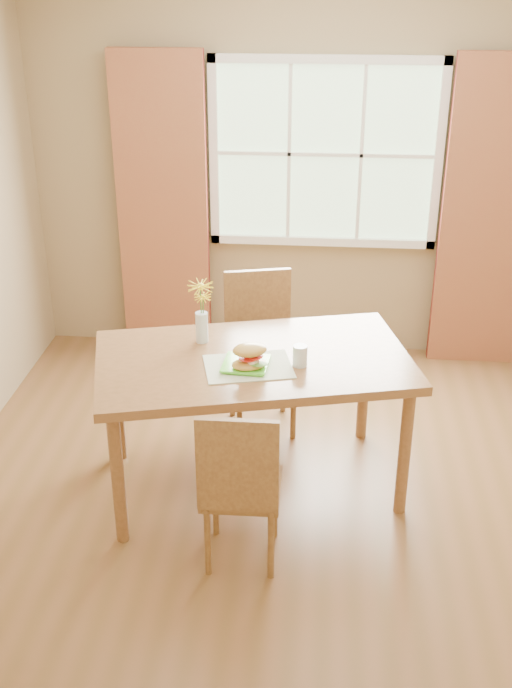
{
  "coord_description": "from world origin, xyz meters",
  "views": [
    {
      "loc": [
        0.01,
        -3.76,
        2.76
      ],
      "look_at": [
        -0.32,
        0.01,
        0.92
      ],
      "focal_mm": 42.0,
      "sensor_mm": 36.0,
      "label": 1
    }
  ],
  "objects_px": {
    "chair_far": "(260,344)",
    "water_glass": "(300,356)",
    "dining_table": "(253,371)",
    "flower_vase": "(201,306)",
    "chair_near": "(240,482)",
    "croissant_sandwich": "(250,357)"
  },
  "relations": [
    {
      "from": "dining_table",
      "to": "croissant_sandwich",
      "type": "xyz_separation_m",
      "value": [
        -0.0,
        -0.16,
        0.17
      ]
    },
    {
      "from": "chair_far",
      "to": "flower_vase",
      "type": "height_order",
      "value": "flower_vase"
    },
    {
      "from": "chair_far",
      "to": "croissant_sandwich",
      "type": "xyz_separation_m",
      "value": [
        0.02,
        -0.87,
        0.35
      ]
    },
    {
      "from": "chair_far",
      "to": "croissant_sandwich",
      "type": "relative_size",
      "value": 4.68
    },
    {
      "from": "chair_near",
      "to": "chair_far",
      "type": "xyz_separation_m",
      "value": [
        -0.02,
        1.4,
        0.05
      ]
    },
    {
      "from": "chair_near",
      "to": "croissant_sandwich",
      "type": "xyz_separation_m",
      "value": [
        -0.0,
        0.54,
        0.4
      ]
    },
    {
      "from": "croissant_sandwich",
      "to": "water_glass",
      "type": "distance_m",
      "value": 0.27
    },
    {
      "from": "croissant_sandwich",
      "to": "chair_near",
      "type": "bearing_deg",
      "value": -108.25
    },
    {
      "from": "chair_near",
      "to": "water_glass",
      "type": "relative_size",
      "value": 7.94
    },
    {
      "from": "dining_table",
      "to": "croissant_sandwich",
      "type": "distance_m",
      "value": 0.23
    },
    {
      "from": "chair_near",
      "to": "chair_far",
      "type": "distance_m",
      "value": 1.4
    },
    {
      "from": "dining_table",
      "to": "chair_far",
      "type": "height_order",
      "value": "chair_far"
    },
    {
      "from": "water_glass",
      "to": "flower_vase",
      "type": "xyz_separation_m",
      "value": [
        -0.55,
        0.24,
        0.16
      ]
    },
    {
      "from": "chair_far",
      "to": "water_glass",
      "type": "xyz_separation_m",
      "value": [
        0.27,
        -0.78,
        0.32
      ]
    },
    {
      "from": "dining_table",
      "to": "flower_vase",
      "type": "bearing_deg",
      "value": 136.77
    },
    {
      "from": "chair_far",
      "to": "dining_table",
      "type": "bearing_deg",
      "value": -102.21
    },
    {
      "from": "chair_near",
      "to": "flower_vase",
      "type": "height_order",
      "value": "flower_vase"
    },
    {
      "from": "chair_near",
      "to": "flower_vase",
      "type": "bearing_deg",
      "value": 108.72
    },
    {
      "from": "flower_vase",
      "to": "chair_far",
      "type": "bearing_deg",
      "value": 62.69
    },
    {
      "from": "water_glass",
      "to": "dining_table",
      "type": "bearing_deg",
      "value": 163.47
    },
    {
      "from": "croissant_sandwich",
      "to": "water_glass",
      "type": "bearing_deg",
      "value": 0.39
    },
    {
      "from": "dining_table",
      "to": "croissant_sandwich",
      "type": "height_order",
      "value": "croissant_sandwich"
    }
  ]
}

